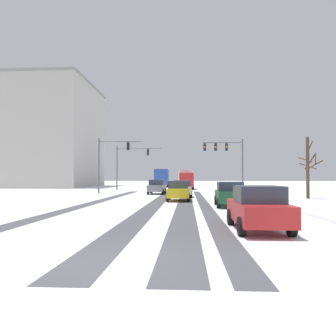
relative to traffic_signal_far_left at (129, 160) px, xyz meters
The scene contains 18 objects.
ground_plane 41.33m from the traffic_signal_far_left, 80.70° to the right, with size 300.00×300.00×0.00m, color white.
wheel_track_left_lane 25.08m from the traffic_signal_far_left, 70.25° to the right, with size 1.12×38.11×0.01m, color #4C4C51.
wheel_track_right_lane 24.45m from the traffic_signal_far_left, 75.02° to the right, with size 1.13×38.11×0.01m, color #4C4C51.
wheel_track_center 25.55m from the traffic_signal_far_left, 67.37° to the right, with size 0.76×38.11×0.01m, color #4C4C51.
wheel_track_oncoming 23.69m from the traffic_signal_far_left, 86.38° to the right, with size 1.01×38.11×0.01m, color #4C4C51.
sidewalk_kerb_right 30.26m from the traffic_signal_far_left, 56.46° to the right, with size 4.00×38.11×0.12m, color white.
traffic_signal_far_left is the anchor object (origin of this frame).
traffic_signal_near_left 9.84m from the traffic_signal_far_left, 93.24° to the right, with size 4.99×0.54×6.50m.
traffic_signal_near_right 15.44m from the traffic_signal_far_left, 30.94° to the right, with size 4.86×0.40×6.50m.
car_grey_lead 12.38m from the traffic_signal_far_left, 64.80° to the right, with size 1.93×4.15×1.62m.
car_white_second 18.40m from the traffic_signal_far_left, 63.72° to the right, with size 1.95×4.16×1.62m.
car_yellow_cab_third 22.86m from the traffic_signal_far_left, 69.88° to the right, with size 1.85×4.11×1.62m.
car_dark_green_fourth 28.72m from the traffic_signal_far_left, 66.69° to the right, with size 1.92×4.14×1.62m.
car_red_fifth 37.62m from the traffic_signal_far_left, 72.81° to the right, with size 1.87×4.12×1.62m.
bus_oncoming 17.69m from the traffic_signal_far_left, 78.41° to the left, with size 2.90×11.06×3.38m.
box_truck_delivery 9.71m from the traffic_signal_far_left, 27.44° to the left, with size 2.51×7.48×3.02m.
bare_tree_sidewalk_mid 26.44m from the traffic_signal_far_left, 43.24° to the right, with size 2.16×2.17×5.49m.
office_building_far_left_block 29.80m from the traffic_signal_far_left, 147.68° to the left, with size 29.15×20.73×20.25m.
Camera 1 is at (1.86, -7.45, 1.95)m, focal length 35.28 mm.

